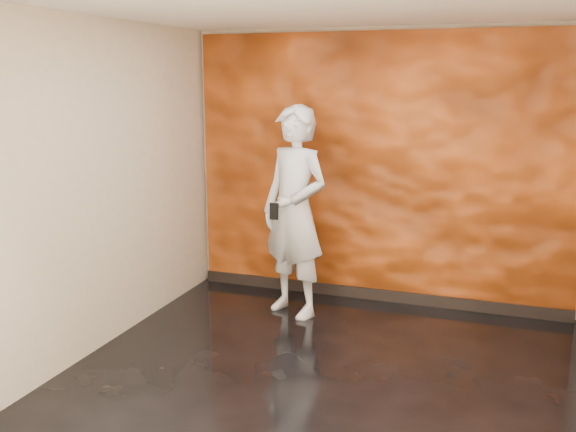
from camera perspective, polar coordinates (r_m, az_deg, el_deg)
The scene contains 5 objects.
room at distance 4.74m, azimuth 3.31°, elevation 1.17°, with size 4.02×4.02×2.81m.
feature_wall at distance 6.62m, azimuth 8.10°, elevation 4.07°, with size 3.90×0.06×2.75m, color #DE5B18.
baseboard at distance 6.89m, azimuth 7.71°, elevation -6.90°, with size 3.90×0.04×0.12m, color black.
man at distance 6.21m, azimuth 0.61°, elevation 0.36°, with size 0.75×0.49×2.06m, color #A4AAB3.
phone at distance 5.98m, azimuth -1.24°, elevation 0.43°, with size 0.08×0.02×0.16m, color black.
Camera 1 is at (1.30, -4.47, 2.31)m, focal length 40.00 mm.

